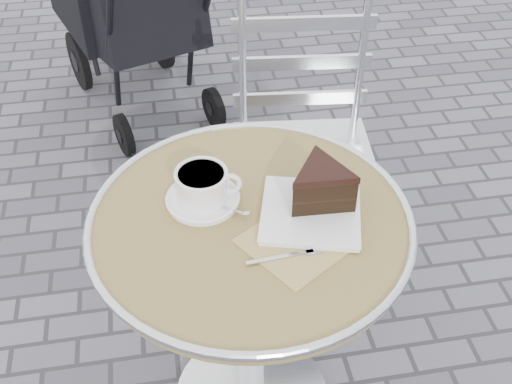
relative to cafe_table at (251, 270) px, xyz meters
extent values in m
cylinder|color=silver|center=(0.00, 0.00, -0.20)|extent=(0.07, 0.07, 0.67)
cylinder|color=tan|center=(0.00, 0.00, 0.15)|extent=(0.70, 0.70, 0.03)
torus|color=silver|center=(0.00, 0.00, 0.16)|extent=(0.72, 0.72, 0.02)
cylinder|color=white|center=(-0.10, 0.07, 0.17)|extent=(0.16, 0.16, 0.01)
cylinder|color=white|center=(-0.10, 0.07, 0.21)|extent=(0.12, 0.12, 0.07)
torus|color=white|center=(-0.03, 0.07, 0.21)|extent=(0.06, 0.02, 0.06)
cylinder|color=#D7B68F|center=(-0.10, 0.07, 0.24)|extent=(0.10, 0.10, 0.01)
cube|color=tan|center=(0.08, -0.09, 0.17)|extent=(0.26, 0.26, 0.00)
cube|color=white|center=(0.13, -0.01, 0.17)|extent=(0.26, 0.26, 0.01)
cylinder|color=silver|center=(0.05, 0.31, -0.33)|extent=(0.03, 0.03, 0.47)
cylinder|color=silver|center=(0.40, 0.27, -0.33)|extent=(0.03, 0.03, 0.47)
cylinder|color=silver|center=(0.09, 0.67, -0.33)|extent=(0.03, 0.03, 0.47)
cylinder|color=silver|center=(0.44, 0.63, -0.33)|extent=(0.03, 0.03, 0.47)
cube|color=silver|center=(0.24, 0.47, -0.08)|extent=(0.46, 0.46, 0.02)
cube|color=black|center=(-0.24, 1.61, -0.08)|extent=(0.62, 0.77, 0.40)
cylinder|color=black|center=(-0.34, 1.26, -0.48)|extent=(0.09, 0.18, 0.18)
cylinder|color=black|center=(0.06, 1.40, -0.48)|extent=(0.09, 0.18, 0.18)
cylinder|color=black|center=(-0.53, 1.83, -0.43)|extent=(0.13, 0.28, 0.28)
cylinder|color=black|center=(-0.14, 1.97, -0.43)|extent=(0.13, 0.28, 0.28)
camera|label=1|loc=(-0.16, -1.00, 1.13)|focal=45.00mm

